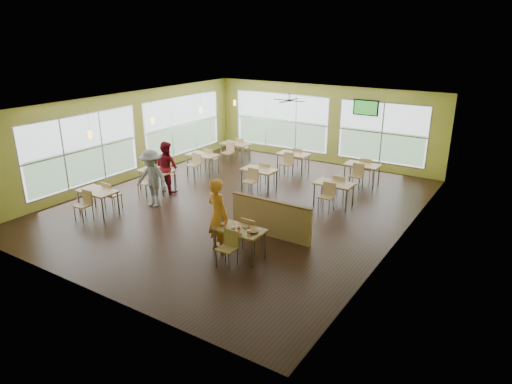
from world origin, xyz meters
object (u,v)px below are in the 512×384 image
main_table (240,233)px  half_wall_divider (271,218)px  man_plaid (218,215)px  food_basket (254,232)px

main_table → half_wall_divider: (0.00, 1.45, -0.11)m
man_plaid → half_wall_divider: bearing=-98.1°
man_plaid → food_basket: size_ratio=8.15×
half_wall_divider → food_basket: size_ratio=10.19×
half_wall_divider → main_table: bearing=-90.0°
main_table → man_plaid: bearing=-179.4°
man_plaid → main_table: bearing=-163.3°
half_wall_divider → food_basket: bearing=-74.6°
food_basket → main_table: bearing=178.4°
main_table → man_plaid: 0.73m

